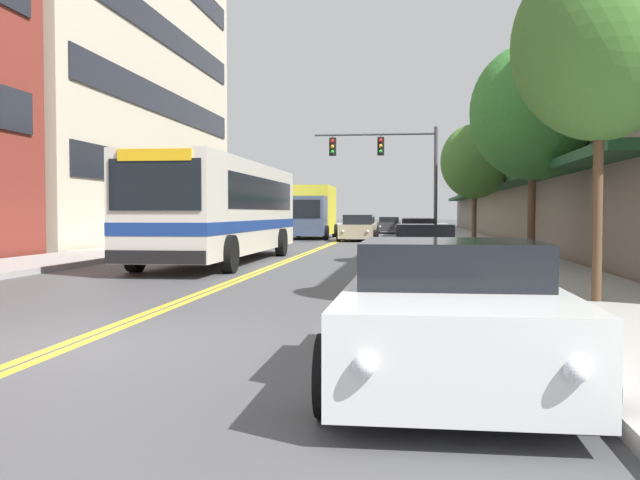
% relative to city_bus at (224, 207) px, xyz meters
% --- Properties ---
extents(ground_plane, '(240.00, 240.00, 0.00)m').
position_rel_city_bus_xyz_m(ground_plane, '(1.95, 22.70, -1.77)').
color(ground_plane, '#4C4C4F').
extents(sidewalk_left, '(3.12, 106.00, 0.16)m').
position_rel_city_bus_xyz_m(sidewalk_left, '(-5.11, 22.70, -1.69)').
color(sidewalk_left, '#9E9B96').
rests_on(sidewalk_left, ground_plane).
extents(sidewalk_right, '(3.12, 106.00, 0.16)m').
position_rel_city_bus_xyz_m(sidewalk_right, '(9.01, 22.70, -1.69)').
color(sidewalk_right, '#9E9B96').
rests_on(sidewalk_right, ground_plane).
extents(centre_line, '(0.34, 106.00, 0.01)m').
position_rel_city_bus_xyz_m(centre_line, '(1.95, 22.70, -1.77)').
color(centre_line, yellow).
rests_on(centre_line, ground_plane).
extents(office_tower_left, '(12.08, 24.24, 22.08)m').
position_rel_city_bus_xyz_m(office_tower_left, '(-12.91, 14.58, 9.27)').
color(office_tower_left, beige).
rests_on(office_tower_left, ground_plane).
extents(storefront_row_right, '(9.10, 68.00, 8.45)m').
position_rel_city_bus_xyz_m(storefront_row_right, '(14.80, 22.70, 2.45)').
color(storefront_row_right, gray).
rests_on(storefront_row_right, ground_plane).
extents(city_bus, '(2.86, 12.09, 3.13)m').
position_rel_city_bus_xyz_m(city_bus, '(0.00, 0.00, 0.00)').
color(city_bus, silver).
rests_on(city_bus, ground_plane).
extents(car_slate_blue_parked_left_mid, '(2.21, 4.14, 1.47)m').
position_rel_city_bus_xyz_m(car_slate_blue_parked_left_mid, '(-2.34, 13.69, -1.09)').
color(car_slate_blue_parked_left_mid, '#475675').
rests_on(car_slate_blue_parked_left_mid, ground_plane).
extents(car_black_parked_left_far, '(2.12, 4.62, 1.26)m').
position_rel_city_bus_xyz_m(car_black_parked_left_far, '(-2.48, 19.73, -1.17)').
color(car_black_parked_left_far, black).
rests_on(car_black_parked_left_far, ground_plane).
extents(car_white_parked_right_foreground, '(2.16, 4.23, 1.32)m').
position_rel_city_bus_xyz_m(car_white_parked_right_foreground, '(6.36, -15.51, -1.14)').
color(car_white_parked_right_foreground, white).
rests_on(car_white_parked_right_foreground, ground_plane).
extents(car_charcoal_parked_right_mid, '(2.21, 4.34, 1.25)m').
position_rel_city_bus_xyz_m(car_charcoal_parked_right_mid, '(6.28, 21.45, -1.17)').
color(car_charcoal_parked_right_mid, '#232328').
rests_on(car_charcoal_parked_right_mid, ground_plane).
extents(car_red_parked_right_far, '(2.05, 4.74, 1.29)m').
position_rel_city_bus_xyz_m(car_red_parked_right_far, '(6.26, 13.35, -1.16)').
color(car_red_parked_right_far, maroon).
rests_on(car_red_parked_right_far, ground_plane).
extents(car_silver_parked_right_end, '(2.12, 4.33, 1.25)m').
position_rel_city_bus_xyz_m(car_silver_parked_right_end, '(6.36, -1.73, -1.18)').
color(car_silver_parked_right_end, '#B7B7BC').
rests_on(car_silver_parked_right_end, ground_plane).
extents(car_champagne_moving_lead, '(2.18, 4.35, 1.32)m').
position_rel_city_bus_xyz_m(car_champagne_moving_lead, '(2.61, 25.32, -1.15)').
color(car_champagne_moving_lead, beige).
rests_on(car_champagne_moving_lead, ground_plane).
extents(car_dark_grey_moving_second, '(1.99, 4.49, 1.24)m').
position_rel_city_bus_xyz_m(car_dark_grey_moving_second, '(4.21, 33.03, -1.18)').
color(car_dark_grey_moving_second, '#38383D').
rests_on(car_dark_grey_moving_second, ground_plane).
extents(car_beige_moving_third, '(2.13, 4.47, 1.46)m').
position_rel_city_bus_xyz_m(car_beige_moving_third, '(2.99, 17.56, -1.10)').
color(car_beige_moving_third, '#BCAD89').
rests_on(car_beige_moving_third, ground_plane).
extents(box_truck, '(2.62, 6.68, 3.23)m').
position_rel_city_bus_xyz_m(box_truck, '(-0.12, 21.00, -0.13)').
color(box_truck, '#475675').
rests_on(box_truck, ground_plane).
extents(traffic_signal_mast, '(6.22, 0.38, 5.89)m').
position_rel_city_bus_xyz_m(traffic_signal_mast, '(4.95, 14.06, 2.44)').
color(traffic_signal_mast, '#47474C').
rests_on(traffic_signal_mast, ground_plane).
extents(street_tree_right_near, '(2.79, 2.79, 5.63)m').
position_rel_city_bus_xyz_m(street_tree_right_near, '(8.95, -10.30, 2.48)').
color(street_tree_right_near, brown).
rests_on(street_tree_right_near, sidewalk_right).
extents(street_tree_right_mid, '(3.58, 3.58, 6.30)m').
position_rel_city_bus_xyz_m(street_tree_right_mid, '(9.42, -0.95, 2.71)').
color(street_tree_right_mid, brown).
rests_on(street_tree_right_mid, sidewalk_right).
extents(street_tree_right_far, '(2.79, 2.79, 5.06)m').
position_rel_city_bus_xyz_m(street_tree_right_far, '(8.52, 7.72, 1.90)').
color(street_tree_right_far, brown).
rests_on(street_tree_right_far, sidewalk_right).
extents(fire_hydrant, '(0.30, 0.22, 0.85)m').
position_rel_city_bus_xyz_m(fire_hydrant, '(7.89, -5.08, -1.19)').
color(fire_hydrant, '#B7B7BC').
rests_on(fire_hydrant, sidewalk_right).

